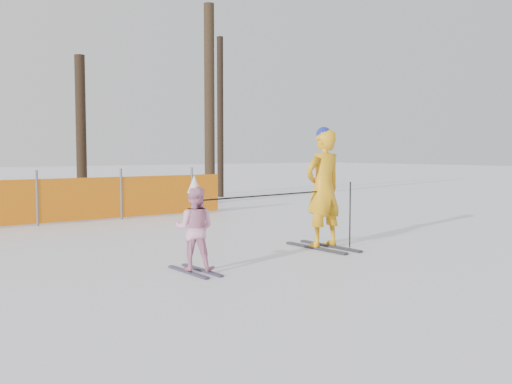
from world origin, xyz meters
The scene contains 5 objects.
ground centered at (0.00, 0.00, 0.00)m, with size 120.00×120.00×0.00m, color white.
adult centered at (1.19, 0.16, 1.04)m, with size 0.73×1.43×2.08m.
child centered at (-1.58, -0.20, 0.61)m, with size 0.71×0.99×1.34m.
ski_poles centered at (0.37, -0.02, 0.86)m, with size 3.11×0.35×1.14m.
tree_trunks centered at (3.63, 9.75, 2.86)m, with size 5.52×2.15×6.38m.
Camera 1 is at (-5.58, -6.87, 1.65)m, focal length 40.00 mm.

